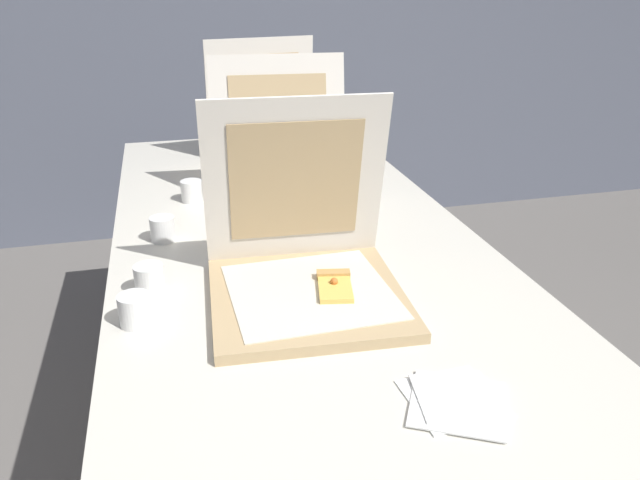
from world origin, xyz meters
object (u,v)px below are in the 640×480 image
pizza_box_front (305,270)px  napkin_pile (455,400)px  cup_white_far (192,191)px  pizza_box_back (275,148)px  cup_white_near_center (149,279)px  cup_white_mid (163,229)px  table (297,255)px  pizza_box_middle (286,194)px  cup_white_near_left (135,310)px

pizza_box_front → napkin_pile: (0.15, -0.40, -0.05)m
cup_white_far → napkin_pile: (0.34, -1.03, -0.03)m
pizza_box_back → cup_white_near_center: (-0.42, -0.85, -0.03)m
cup_white_near_center → cup_white_mid: 0.27m
napkin_pile → table: bearing=98.5°
pizza_box_middle → pizza_box_back: (0.06, 0.47, 0.00)m
cup_white_mid → napkin_pile: size_ratio=0.32×
cup_white_far → pizza_box_back: bearing=45.2°
cup_white_near_center → napkin_pile: size_ratio=0.32×
pizza_box_front → cup_white_far: (-0.19, 0.63, -0.03)m
pizza_box_middle → napkin_pile: pizza_box_middle is taller
table → cup_white_near_center: size_ratio=34.43×
cup_white_near_center → pizza_box_back: bearing=63.6°
pizza_box_front → napkin_pile: pizza_box_front is taller
pizza_box_middle → napkin_pile: size_ratio=2.49×
pizza_box_back → cup_white_near_left: size_ratio=7.14×
pizza_box_front → napkin_pile: 0.43m
pizza_box_front → table: bearing=84.8°
pizza_box_middle → napkin_pile: bearing=-78.4°
pizza_box_back → napkin_pile: bearing=-96.5°
cup_white_mid → napkin_pile: 0.87m
pizza_box_middle → pizza_box_front: bearing=-91.3°
table → pizza_box_back: 0.66m
pizza_box_front → cup_white_mid: (-0.28, 0.36, -0.03)m
table → cup_white_far: bearing=125.1°
table → pizza_box_front: size_ratio=5.15×
pizza_box_front → pizza_box_middle: bearing=87.0°
pizza_box_front → cup_white_near_center: (-0.31, 0.09, -0.03)m
cup_white_near_left → napkin_pile: 0.61m
cup_white_mid → napkin_pile: (0.43, -0.76, -0.03)m
pizza_box_front → cup_white_near_center: size_ratio=6.68×
pizza_box_front → cup_white_mid: size_ratio=6.68×
pizza_box_back → napkin_pile: pizza_box_back is taller
napkin_pile → cup_white_mid: bearing=119.5°
pizza_box_front → pizza_box_middle: 0.47m
table → cup_white_mid: cup_white_mid is taller
cup_white_far → cup_white_near_left: same height
cup_white_near_left → cup_white_far: bearing=77.6°
pizza_box_back → cup_white_far: (-0.30, -0.30, -0.03)m
pizza_box_middle → cup_white_mid: pizza_box_middle is taller
cup_white_far → cup_white_mid: 0.29m
cup_white_near_center → pizza_box_middle: bearing=45.7°
table → pizza_box_front: (-0.05, -0.29, 0.11)m
cup_white_mid → cup_white_near_left: bearing=-98.5°
pizza_box_middle → cup_white_near_center: bearing=-129.1°
pizza_box_middle → cup_white_near_center: pizza_box_middle is taller
cup_white_mid → pizza_box_middle: bearing=17.3°
cup_white_far → pizza_box_front: bearing=-73.0°
pizza_box_front → cup_white_near_center: bearing=167.6°
pizza_box_front → cup_white_far: bearing=110.5°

